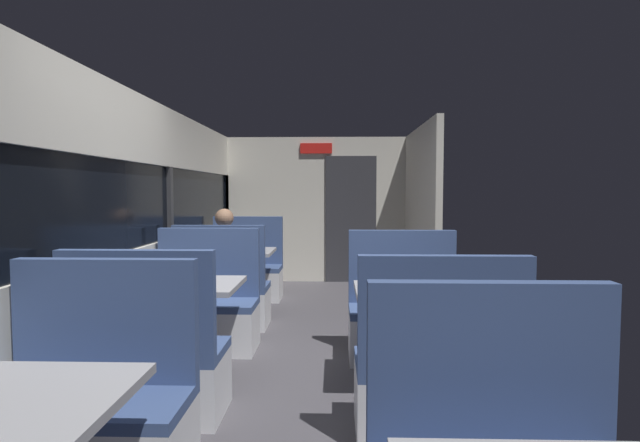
{
  "coord_description": "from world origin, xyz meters",
  "views": [
    {
      "loc": [
        0.29,
        -3.74,
        1.45
      ],
      "look_at": [
        0.08,
        3.45,
        1.01
      ],
      "focal_mm": 27.93,
      "sensor_mm": 36.0,
      "label": 1
    }
  ],
  "objects": [
    {
      "name": "bench_mid_window_facing_entry",
      "position": [
        -0.89,
        0.74,
        0.33
      ],
      "size": [
        0.95,
        0.5,
        1.1
      ],
      "color": "silver",
      "rests_on": "ground_plane"
    },
    {
      "name": "bench_near_window_facing_entry",
      "position": [
        -0.89,
        -1.39,
        0.33
      ],
      "size": [
        0.95,
        0.5,
        1.1
      ],
      "color": "silver",
      "rests_on": "ground_plane"
    },
    {
      "name": "bench_far_window_facing_entry",
      "position": [
        -0.89,
        2.86,
        0.33
      ],
      "size": [
        0.95,
        0.5,
        1.1
      ],
      "color": "silver",
      "rests_on": "ground_plane"
    },
    {
      "name": "dining_table_mid_window",
      "position": [
        -0.89,
        0.04,
        0.64
      ],
      "size": [
        0.9,
        0.7,
        0.74
      ],
      "color": "#9E9EA3",
      "rests_on": "ground_plane"
    },
    {
      "name": "bench_rear_aisle_facing_entry",
      "position": [
        0.89,
        0.54,
        0.33
      ],
      "size": [
        0.95,
        0.5,
        1.1
      ],
      "color": "silver",
      "rests_on": "ground_plane"
    },
    {
      "name": "ground_plane",
      "position": [
        0.0,
        0.0,
        -0.01
      ],
      "size": [
        3.3,
        9.2,
        0.02
      ],
      "primitive_type": "cube",
      "color": "#423F44"
    },
    {
      "name": "bench_mid_window_facing_end",
      "position": [
        -0.89,
        -0.66,
        0.33
      ],
      "size": [
        0.95,
        0.5,
        1.1
      ],
      "color": "silver",
      "rests_on": "ground_plane"
    },
    {
      "name": "carriage_aisle_panel_right",
      "position": [
        1.45,
        3.0,
        1.15
      ],
      "size": [
        0.08,
        2.4,
        2.3
      ],
      "primitive_type": "cube",
      "color": "beige",
      "rests_on": "ground_plane"
    },
    {
      "name": "carriage_window_panel_left",
      "position": [
        -1.45,
        0.0,
        1.11
      ],
      "size": [
        0.09,
        8.48,
        2.3
      ],
      "color": "beige",
      "rests_on": "ground_plane"
    },
    {
      "name": "dining_table_far_window",
      "position": [
        -0.89,
        2.16,
        0.64
      ],
      "size": [
        0.9,
        0.7,
        0.74
      ],
      "color": "#9E9EA3",
      "rests_on": "ground_plane"
    },
    {
      "name": "dining_table_rear_aisle",
      "position": [
        0.89,
        -0.16,
        0.64
      ],
      "size": [
        0.9,
        0.7,
        0.74
      ],
      "color": "#9E9EA3",
      "rests_on": "ground_plane"
    },
    {
      "name": "seated_passenger",
      "position": [
        -0.89,
        1.53,
        0.54
      ],
      "size": [
        0.47,
        0.55,
        1.26
      ],
      "color": "#26262D",
      "rests_on": "ground_plane"
    },
    {
      "name": "bench_rear_aisle_facing_end",
      "position": [
        0.89,
        -0.86,
        0.33
      ],
      "size": [
        0.95,
        0.5,
        1.1
      ],
      "color": "silver",
      "rests_on": "ground_plane"
    },
    {
      "name": "bench_far_window_facing_end",
      "position": [
        -0.89,
        1.46,
        0.33
      ],
      "size": [
        0.95,
        0.5,
        1.1
      ],
      "color": "silver",
      "rests_on": "ground_plane"
    },
    {
      "name": "carriage_end_bulkhead",
      "position": [
        0.06,
        4.19,
        1.14
      ],
      "size": [
        2.9,
        0.11,
        2.3
      ],
      "color": "beige",
      "rests_on": "ground_plane"
    },
    {
      "name": "coffee_cup_primary",
      "position": [
        -0.68,
        2.17,
        0.79
      ],
      "size": [
        0.07,
        0.07,
        0.09
      ],
      "color": "#B23333",
      "rests_on": "dining_table_far_window"
    }
  ]
}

